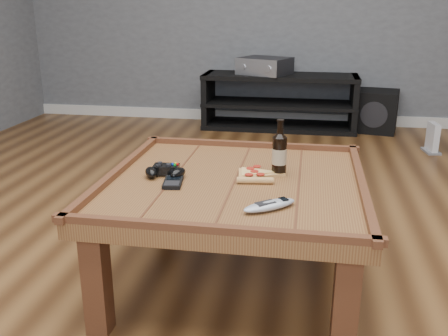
% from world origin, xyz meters
% --- Properties ---
extents(ground, '(6.00, 6.00, 0.00)m').
position_xyz_m(ground, '(0.00, 0.00, 0.00)').
color(ground, '#412612').
rests_on(ground, ground).
extents(baseboard, '(5.00, 0.02, 0.10)m').
position_xyz_m(baseboard, '(0.00, 2.99, 0.05)').
color(baseboard, silver).
rests_on(baseboard, ground).
extents(coffee_table, '(1.03, 1.03, 0.48)m').
position_xyz_m(coffee_table, '(0.00, 0.00, 0.39)').
color(coffee_table, brown).
rests_on(coffee_table, ground).
extents(media_console, '(1.40, 0.45, 0.50)m').
position_xyz_m(media_console, '(0.00, 2.75, 0.25)').
color(media_console, black).
rests_on(media_console, ground).
extents(beer_bottle, '(0.06, 0.06, 0.23)m').
position_xyz_m(beer_bottle, '(0.16, 0.10, 0.54)').
color(beer_bottle, black).
rests_on(beer_bottle, coffee_table).
extents(game_controller, '(0.18, 0.13, 0.05)m').
position_xyz_m(game_controller, '(-0.28, -0.01, 0.47)').
color(game_controller, black).
rests_on(game_controller, coffee_table).
extents(pizza_slice, '(0.19, 0.27, 0.03)m').
position_xyz_m(pizza_slice, '(0.07, 0.05, 0.46)').
color(pizza_slice, tan).
rests_on(pizza_slice, coffee_table).
extents(smartphone, '(0.09, 0.14, 0.02)m').
position_xyz_m(smartphone, '(-0.23, -0.09, 0.46)').
color(smartphone, black).
rests_on(smartphone, coffee_table).
extents(remote_control, '(0.20, 0.17, 0.03)m').
position_xyz_m(remote_control, '(0.16, -0.27, 0.47)').
color(remote_control, '#9A9FA7').
rests_on(remote_control, coffee_table).
extents(av_receiver, '(0.53, 0.49, 0.15)m').
position_xyz_m(av_receiver, '(-0.14, 2.74, 0.57)').
color(av_receiver, black).
rests_on(av_receiver, media_console).
extents(subwoofer, '(0.43, 0.43, 0.37)m').
position_xyz_m(subwoofer, '(0.87, 2.80, 0.18)').
color(subwoofer, black).
rests_on(subwoofer, ground).
extents(game_console, '(0.13, 0.20, 0.23)m').
position_xyz_m(game_console, '(1.24, 2.15, 0.11)').
color(game_console, slate).
rests_on(game_console, ground).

